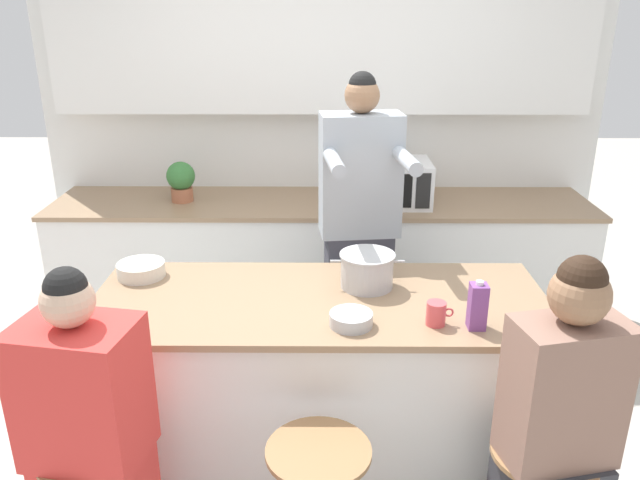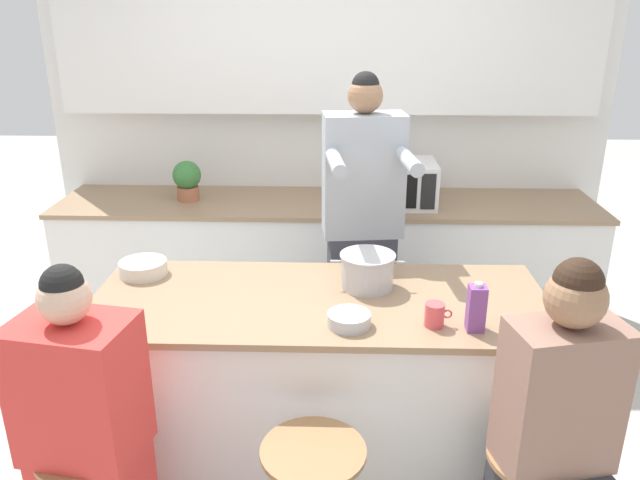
{
  "view_description": "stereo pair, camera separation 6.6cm",
  "coord_description": "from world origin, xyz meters",
  "px_view_note": "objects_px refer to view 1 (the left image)",
  "views": [
    {
      "loc": [
        0.02,
        -2.51,
        2.15
      ],
      "look_at": [
        0.0,
        0.08,
        1.16
      ],
      "focal_mm": 35.0,
      "sensor_mm": 36.0,
      "label": 1
    },
    {
      "loc": [
        0.08,
        -2.51,
        2.15
      ],
      "look_at": [
        0.0,
        0.08,
        1.16
      ],
      "focal_mm": 35.0,
      "sensor_mm": 36.0,
      "label": 2
    }
  ],
  "objects_px": {
    "kitchen_island": "(320,384)",
    "juice_carton": "(478,306)",
    "microwave": "(391,183)",
    "person_wrapped_blanket": "(92,452)",
    "fruit_bowl": "(141,270)",
    "potted_plant": "(181,180)",
    "cooking_pot": "(367,270)",
    "coffee_cup_near": "(436,313)",
    "person_cooking": "(359,243)",
    "person_seated_near": "(554,453)"
  },
  "relations": [
    {
      "from": "person_seated_near",
      "to": "juice_carton",
      "type": "bearing_deg",
      "value": 101.85
    },
    {
      "from": "fruit_bowl",
      "to": "microwave",
      "type": "xyz_separation_m",
      "value": [
        1.32,
        1.19,
        0.11
      ]
    },
    {
      "from": "kitchen_island",
      "to": "person_cooking",
      "type": "bearing_deg",
      "value": 73.24
    },
    {
      "from": "person_wrapped_blanket",
      "to": "person_seated_near",
      "type": "height_order",
      "value": "person_seated_near"
    },
    {
      "from": "potted_plant",
      "to": "coffee_cup_near",
      "type": "bearing_deg",
      "value": -50.41
    },
    {
      "from": "person_cooking",
      "to": "microwave",
      "type": "relative_size",
      "value": 3.65
    },
    {
      "from": "kitchen_island",
      "to": "person_seated_near",
      "type": "xyz_separation_m",
      "value": [
        0.84,
        -0.7,
        0.19
      ]
    },
    {
      "from": "person_cooking",
      "to": "coffee_cup_near",
      "type": "xyz_separation_m",
      "value": [
        0.27,
        -0.93,
        0.05
      ]
    },
    {
      "from": "microwave",
      "to": "potted_plant",
      "type": "relative_size",
      "value": 1.88
    },
    {
      "from": "person_cooking",
      "to": "person_seated_near",
      "type": "relative_size",
      "value": 1.3
    },
    {
      "from": "fruit_bowl",
      "to": "juice_carton",
      "type": "height_order",
      "value": "juice_carton"
    },
    {
      "from": "kitchen_island",
      "to": "juice_carton",
      "type": "bearing_deg",
      "value": -22.3
    },
    {
      "from": "person_wrapped_blanket",
      "to": "fruit_bowl",
      "type": "distance_m",
      "value": 0.99
    },
    {
      "from": "fruit_bowl",
      "to": "microwave",
      "type": "distance_m",
      "value": 1.78
    },
    {
      "from": "person_cooking",
      "to": "coffee_cup_near",
      "type": "height_order",
      "value": "person_cooking"
    },
    {
      "from": "kitchen_island",
      "to": "cooking_pot",
      "type": "xyz_separation_m",
      "value": [
        0.22,
        0.13,
        0.53
      ]
    },
    {
      "from": "coffee_cup_near",
      "to": "kitchen_island",
      "type": "bearing_deg",
      "value": 153.99
    },
    {
      "from": "kitchen_island",
      "to": "fruit_bowl",
      "type": "xyz_separation_m",
      "value": [
        -0.86,
        0.24,
        0.48
      ]
    },
    {
      "from": "person_wrapped_blanket",
      "to": "fruit_bowl",
      "type": "relative_size",
      "value": 5.96
    },
    {
      "from": "potted_plant",
      "to": "microwave",
      "type": "bearing_deg",
      "value": -1.92
    },
    {
      "from": "microwave",
      "to": "person_wrapped_blanket",
      "type": "bearing_deg",
      "value": -120.79
    },
    {
      "from": "kitchen_island",
      "to": "microwave",
      "type": "relative_size",
      "value": 4.09
    },
    {
      "from": "cooking_pot",
      "to": "microwave",
      "type": "xyz_separation_m",
      "value": [
        0.24,
        1.29,
        0.06
      ]
    },
    {
      "from": "person_wrapped_blanket",
      "to": "coffee_cup_near",
      "type": "distance_m",
      "value": 1.41
    },
    {
      "from": "kitchen_island",
      "to": "coffee_cup_near",
      "type": "distance_m",
      "value": 0.73
    },
    {
      "from": "person_cooking",
      "to": "coffee_cup_near",
      "type": "relative_size",
      "value": 16.19
    },
    {
      "from": "kitchen_island",
      "to": "cooking_pot",
      "type": "height_order",
      "value": "cooking_pot"
    },
    {
      "from": "kitchen_island",
      "to": "juice_carton",
      "type": "xyz_separation_m",
      "value": [
        0.64,
        -0.26,
        0.55
      ]
    },
    {
      "from": "fruit_bowl",
      "to": "potted_plant",
      "type": "distance_m",
      "value": 1.24
    },
    {
      "from": "cooking_pot",
      "to": "fruit_bowl",
      "type": "relative_size",
      "value": 1.5
    },
    {
      "from": "kitchen_island",
      "to": "coffee_cup_near",
      "type": "height_order",
      "value": "coffee_cup_near"
    },
    {
      "from": "person_cooking",
      "to": "fruit_bowl",
      "type": "bearing_deg",
      "value": -163.37
    },
    {
      "from": "person_wrapped_blanket",
      "to": "microwave",
      "type": "relative_size",
      "value": 2.72
    },
    {
      "from": "person_seated_near",
      "to": "microwave",
      "type": "xyz_separation_m",
      "value": [
        -0.38,
        2.13,
        0.4
      ]
    },
    {
      "from": "microwave",
      "to": "person_seated_near",
      "type": "bearing_deg",
      "value": -79.82
    },
    {
      "from": "fruit_bowl",
      "to": "juice_carton",
      "type": "xyz_separation_m",
      "value": [
        1.5,
        -0.5,
        0.06
      ]
    },
    {
      "from": "kitchen_island",
      "to": "juice_carton",
      "type": "distance_m",
      "value": 0.88
    },
    {
      "from": "juice_carton",
      "to": "microwave",
      "type": "distance_m",
      "value": 1.69
    },
    {
      "from": "juice_carton",
      "to": "potted_plant",
      "type": "bearing_deg",
      "value": 132.15
    },
    {
      "from": "coffee_cup_near",
      "to": "microwave",
      "type": "relative_size",
      "value": 0.23
    },
    {
      "from": "person_cooking",
      "to": "person_seated_near",
      "type": "distance_m",
      "value": 1.56
    },
    {
      "from": "potted_plant",
      "to": "person_wrapped_blanket",
      "type": "bearing_deg",
      "value": -86.91
    },
    {
      "from": "person_wrapped_blanket",
      "to": "person_cooking",
      "type": "bearing_deg",
      "value": 63.85
    },
    {
      "from": "cooking_pot",
      "to": "potted_plant",
      "type": "bearing_deg",
      "value": 130.63
    },
    {
      "from": "person_cooking",
      "to": "person_wrapped_blanket",
      "type": "height_order",
      "value": "person_cooking"
    },
    {
      "from": "cooking_pot",
      "to": "juice_carton",
      "type": "distance_m",
      "value": 0.58
    },
    {
      "from": "coffee_cup_near",
      "to": "juice_carton",
      "type": "bearing_deg",
      "value": -9.91
    },
    {
      "from": "fruit_bowl",
      "to": "coffee_cup_near",
      "type": "bearing_deg",
      "value": -19.35
    },
    {
      "from": "kitchen_island",
      "to": "person_wrapped_blanket",
      "type": "relative_size",
      "value": 1.51
    },
    {
      "from": "person_wrapped_blanket",
      "to": "juice_carton",
      "type": "distance_m",
      "value": 1.56
    }
  ]
}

